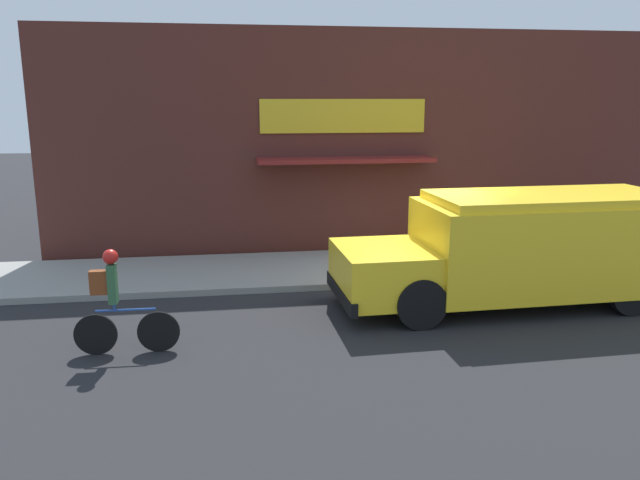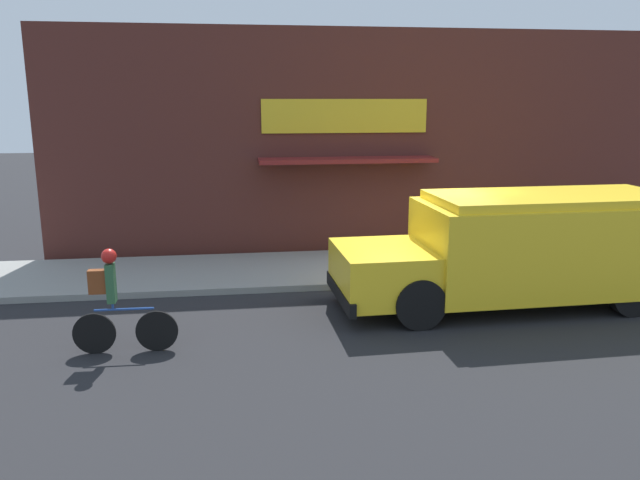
{
  "view_description": "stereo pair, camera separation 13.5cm",
  "coord_description": "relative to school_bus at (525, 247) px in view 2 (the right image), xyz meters",
  "views": [
    {
      "loc": [
        -3.95,
        -11.88,
        3.79
      ],
      "look_at": [
        -2.17,
        -0.2,
        1.1
      ],
      "focal_mm": 35.0,
      "sensor_mm": 36.0,
      "label": 1
    },
    {
      "loc": [
        -3.82,
        -11.9,
        3.79
      ],
      "look_at": [
        -2.17,
        -0.2,
        1.1
      ],
      "focal_mm": 35.0,
      "sensor_mm": 36.0,
      "label": 2
    }
  ],
  "objects": [
    {
      "name": "storefront",
      "position": [
        -1.53,
        4.61,
        1.62
      ],
      "size": [
        16.62,
        1.0,
        5.44
      ],
      "color": "#4C231E",
      "rests_on": "ground_plane"
    },
    {
      "name": "sidewalk",
      "position": [
        -1.5,
        2.77,
        -1.03
      ],
      "size": [
        28.0,
        2.85,
        0.13
      ],
      "color": "gray",
      "rests_on": "ground_plane"
    },
    {
      "name": "school_bus",
      "position": [
        0.0,
        0.0,
        0.0
      ],
      "size": [
        6.43,
        2.65,
        2.09
      ],
      "rotation": [
        0.0,
        0.0,
        0.03
      ],
      "color": "yellow",
      "rests_on": "ground_plane"
    },
    {
      "name": "trash_bin",
      "position": [
        0.29,
        3.66,
        -0.57
      ],
      "size": [
        0.55,
        0.55,
        0.79
      ],
      "color": "slate",
      "rests_on": "sidewalk"
    },
    {
      "name": "ground_plane",
      "position": [
        -1.5,
        1.34,
        -1.1
      ],
      "size": [
        70.0,
        70.0,
        0.0
      ],
      "primitive_type": "plane",
      "color": "#232326"
    },
    {
      "name": "cyclist",
      "position": [
        -7.12,
        -1.31,
        -0.28
      ],
      "size": [
        1.57,
        0.22,
        1.63
      ],
      "rotation": [
        0.0,
        0.0,
        -0.02
      ],
      "color": "black",
      "rests_on": "ground_plane"
    }
  ]
}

